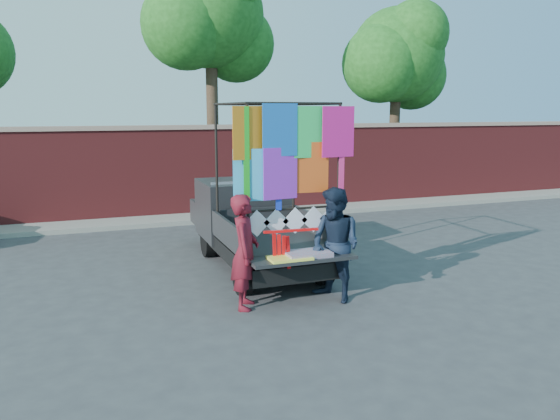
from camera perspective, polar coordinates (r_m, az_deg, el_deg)
name	(u,v)px	position (r m, az deg, el deg)	size (l,w,h in m)	color
ground	(271,288)	(9.52, -0.99, -8.20)	(90.00, 90.00, 0.00)	#38383A
brick_wall	(189,170)	(15.89, -9.45, 4.12)	(30.00, 0.45, 2.61)	maroon
curb	(196,218)	(15.40, -8.81, -0.83)	(30.00, 1.20, 0.12)	gray
tree_mid	(212,19)	(17.31, -7.15, 19.21)	(4.20, 3.30, 7.73)	#38281C
tree_right	(399,59)	(19.74, 12.30, 15.20)	(4.20, 3.30, 6.62)	#38281C
pickup_truck	(249,222)	(11.10, -3.22, -1.24)	(2.00, 5.02, 3.16)	black
woman	(245,252)	(8.41, -3.69, -4.37)	(0.65, 0.43, 1.79)	maroon
man	(335,245)	(8.75, 5.82, -3.66)	(0.89, 0.70, 1.84)	#141F32
streamer_bundle	(285,243)	(8.48, 0.58, -3.42)	(0.89, 0.11, 0.62)	red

